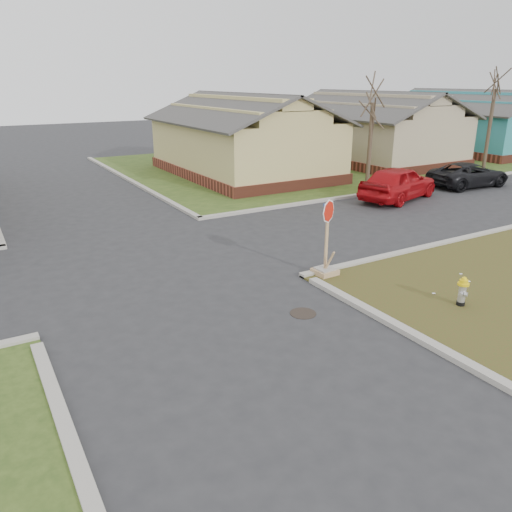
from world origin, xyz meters
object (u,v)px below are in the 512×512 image
stop_sign (326,258)px  red_sedan (398,183)px  fire_hydrant (463,290)px  dark_pickup (469,175)px

stop_sign → red_sedan: bearing=30.9°
stop_sign → fire_hydrant: bearing=-67.4°
dark_pickup → stop_sign: bearing=117.3°
red_sedan → dark_pickup: size_ratio=1.04×
fire_hydrant → red_sedan: (7.29, 9.33, 0.34)m
red_sedan → dark_pickup: bearing=-102.5°
fire_hydrant → red_sedan: red_sedan is taller
red_sedan → dark_pickup: 5.48m
red_sedan → dark_pickup: red_sedan is taller
stop_sign → red_sedan: (8.90, 5.96, 0.27)m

